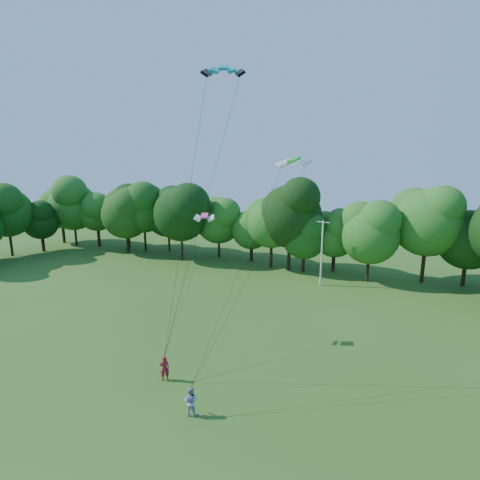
% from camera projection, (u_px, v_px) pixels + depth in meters
% --- Properties ---
extents(ground, '(160.00, 160.00, 0.00)m').
position_uv_depth(ground, '(119.00, 422.00, 23.00)').
color(ground, '#2F5818').
rests_on(ground, ground).
extents(utility_pole, '(1.66, 0.47, 8.44)m').
position_uv_depth(utility_pole, '(322.00, 253.00, 47.25)').
color(utility_pole, silver).
rests_on(utility_pole, ground).
extents(kite_flyer_left, '(0.82, 0.79, 1.89)m').
position_uv_depth(kite_flyer_left, '(165.00, 368.00, 27.18)').
color(kite_flyer_left, maroon).
rests_on(kite_flyer_left, ground).
extents(kite_flyer_right, '(1.06, 0.89, 1.93)m').
position_uv_depth(kite_flyer_right, '(191.00, 401.00, 23.44)').
color(kite_flyer_right, '#91A0C9').
rests_on(kite_flyer_right, ground).
extents(kite_teal, '(3.01, 2.20, 0.61)m').
position_uv_depth(kite_teal, '(223.00, 68.00, 24.74)').
color(kite_teal, '#058BA7').
rests_on(kite_teal, ground).
extents(kite_green, '(2.62, 1.73, 0.39)m').
position_uv_depth(kite_green, '(294.00, 160.00, 25.95)').
color(kite_green, green).
rests_on(kite_green, ground).
extents(kite_pink, '(1.93, 1.37, 0.41)m').
position_uv_depth(kite_pink, '(204.00, 216.00, 32.11)').
color(kite_pink, '#F3438F').
rests_on(kite_pink, ground).
extents(tree_back_west, '(8.95, 8.95, 13.02)m').
position_uv_depth(tree_back_west, '(125.00, 206.00, 63.53)').
color(tree_back_west, '#3A2817').
rests_on(tree_back_west, ground).
extents(tree_back_center, '(9.96, 9.96, 14.49)m').
position_uv_depth(tree_back_center, '(290.00, 208.00, 53.29)').
color(tree_back_center, black).
rests_on(tree_back_center, ground).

